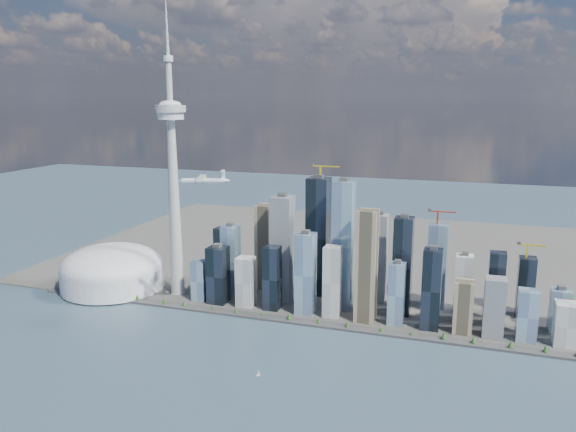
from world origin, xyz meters
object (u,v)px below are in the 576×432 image
(airplane, at_px, (204,180))
(needle_tower, at_px, (173,174))
(sailboat_west, at_px, (258,374))
(dome_stadium, at_px, (112,270))

(airplane, bearing_deg, needle_tower, 111.82)
(needle_tower, height_order, sailboat_west, needle_tower)
(needle_tower, relative_size, dome_stadium, 2.75)
(dome_stadium, distance_m, airplane, 376.15)
(airplane, height_order, sailboat_west, airplane)
(needle_tower, bearing_deg, sailboat_west, -43.75)
(sailboat_west, bearing_deg, airplane, 130.32)
(needle_tower, relative_size, airplane, 7.26)
(needle_tower, xyz_separation_m, airplane, (138.08, -148.05, 15.98))
(needle_tower, relative_size, sailboat_west, 59.92)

